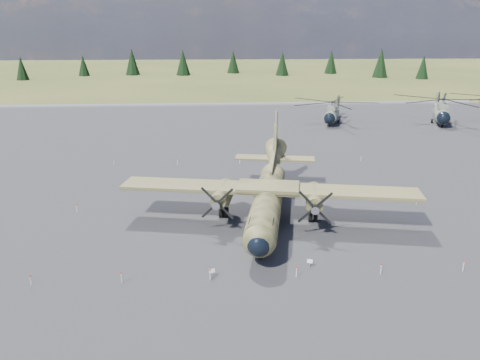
{
  "coord_description": "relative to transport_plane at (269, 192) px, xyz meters",
  "views": [
    {
      "loc": [
        -3.86,
        -42.15,
        16.36
      ],
      "look_at": [
        -0.9,
        2.0,
        2.25
      ],
      "focal_mm": 35.0,
      "sensor_mm": 36.0,
      "label": 1
    }
  ],
  "objects": [
    {
      "name": "ground",
      "position": [
        -1.4,
        2.45,
        -2.49
      ],
      "size": [
        500.0,
        500.0,
        0.0
      ],
      "primitive_type": "plane",
      "color": "brown",
      "rests_on": "ground"
    },
    {
      "name": "apron",
      "position": [
        -1.4,
        12.45,
        -2.49
      ],
      "size": [
        120.0,
        120.0,
        0.04
      ],
      "primitive_type": "cube",
      "color": "#5C5B60",
      "rests_on": "ground"
    },
    {
      "name": "info_placard_left",
      "position": [
        -5.27,
        -10.64,
        -2.06
      ],
      "size": [
        0.44,
        0.27,
        0.64
      ],
      "rotation": [
        0.0,
        0.0,
        0.25
      ],
      "color": "gray",
      "rests_on": "ground"
    },
    {
      "name": "helicopter_near",
      "position": [
        17.26,
        44.33,
        0.5
      ],
      "size": [
        21.42,
        21.42,
        4.22
      ],
      "rotation": [
        0.0,
        0.0,
        -0.37
      ],
      "color": "gray",
      "rests_on": "ground"
    },
    {
      "name": "barrier_fence",
      "position": [
        -1.87,
        2.38,
        -1.98
      ],
      "size": [
        33.12,
        29.62,
        0.85
      ],
      "color": "silver",
      "rests_on": "ground"
    },
    {
      "name": "info_placard_right",
      "position": [
        1.82,
        -9.66,
        -2.07
      ],
      "size": [
        0.43,
        0.28,
        0.62
      ],
      "rotation": [
        0.0,
        0.0,
        -0.31
      ],
      "color": "gray",
      "rests_on": "ground"
    },
    {
      "name": "transport_plane",
      "position": [
        0.0,
        0.0,
        0.0
      ],
      "size": [
        26.24,
        23.59,
        8.66
      ],
      "rotation": [
        0.0,
        0.0,
        -0.19
      ],
      "color": "#34381E",
      "rests_on": "ground"
    },
    {
      "name": "treeline",
      "position": [
        -2.05,
        -1.32,
        2.18
      ],
      "size": [
        315.96,
        309.47,
        10.7
      ],
      "color": "black",
      "rests_on": "ground"
    },
    {
      "name": "helicopter_mid",
      "position": [
        37.22,
        42.7,
        0.92
      ],
      "size": [
        24.38,
        24.38,
        4.8
      ],
      "rotation": [
        0.0,
        0.0,
        -0.37
      ],
      "color": "gray",
      "rests_on": "ground"
    }
  ]
}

